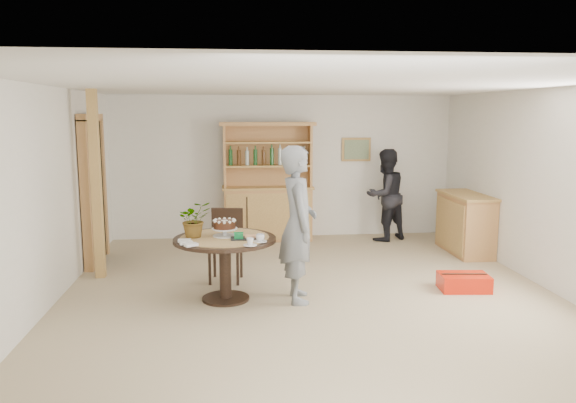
# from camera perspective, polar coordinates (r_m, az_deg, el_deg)

# --- Properties ---
(ground) EXTENTS (7.00, 7.00, 0.00)m
(ground) POSITION_cam_1_polar(r_m,az_deg,el_deg) (6.78, 2.43, -9.88)
(ground) COLOR tan
(ground) RESTS_ON ground
(room_shell) EXTENTS (6.04, 7.04, 2.52)m
(room_shell) POSITION_cam_1_polar(r_m,az_deg,el_deg) (6.44, 2.55, 4.96)
(room_shell) COLOR white
(room_shell) RESTS_ON ground
(doorway) EXTENTS (0.13, 1.10, 2.18)m
(doorway) POSITION_cam_1_polar(r_m,az_deg,el_deg) (8.65, -19.20, 1.27)
(doorway) COLOR black
(doorway) RESTS_ON ground
(pine_post) EXTENTS (0.12, 0.12, 2.50)m
(pine_post) POSITION_cam_1_polar(r_m,az_deg,el_deg) (7.81, -18.89, 1.57)
(pine_post) COLOR tan
(pine_post) RESTS_ON ground
(hutch) EXTENTS (1.62, 0.54, 2.04)m
(hutch) POSITION_cam_1_polar(r_m,az_deg,el_deg) (9.73, -2.07, 0.09)
(hutch) COLOR tan
(hutch) RESTS_ON ground
(sideboard) EXTENTS (0.54, 1.26, 0.94)m
(sideboard) POSITION_cam_1_polar(r_m,az_deg,el_deg) (9.29, 17.56, -2.11)
(sideboard) COLOR tan
(sideboard) RESTS_ON ground
(dining_table) EXTENTS (1.20, 1.20, 0.76)m
(dining_table) POSITION_cam_1_polar(r_m,az_deg,el_deg) (6.64, -6.42, -4.92)
(dining_table) COLOR black
(dining_table) RESTS_ON ground
(dining_chair) EXTENTS (0.48, 0.48, 0.95)m
(dining_chair) POSITION_cam_1_polar(r_m,az_deg,el_deg) (7.46, -6.28, -3.91)
(dining_chair) COLOR black
(dining_chair) RESTS_ON ground
(birthday_cake) EXTENTS (0.30, 0.30, 0.20)m
(birthday_cake) POSITION_cam_1_polar(r_m,az_deg,el_deg) (6.62, -6.46, -2.47)
(birthday_cake) COLOR white
(birthday_cake) RESTS_ON dining_table
(flower_vase) EXTENTS (0.47, 0.44, 0.42)m
(flower_vase) POSITION_cam_1_polar(r_m,az_deg,el_deg) (6.62, -9.51, -1.78)
(flower_vase) COLOR #3F7233
(flower_vase) RESTS_ON dining_table
(gift_tray) EXTENTS (0.30, 0.20, 0.08)m
(gift_tray) POSITION_cam_1_polar(r_m,az_deg,el_deg) (6.47, -4.56, -3.59)
(gift_tray) COLOR black
(gift_tray) RESTS_ON dining_table
(coffee_cup_a) EXTENTS (0.15, 0.15, 0.09)m
(coffee_cup_a) POSITION_cam_1_polar(r_m,az_deg,el_deg) (6.33, -2.84, -3.75)
(coffee_cup_a) COLOR white
(coffee_cup_a) RESTS_ON dining_table
(coffee_cup_b) EXTENTS (0.15, 0.15, 0.08)m
(coffee_cup_b) POSITION_cam_1_polar(r_m,az_deg,el_deg) (6.16, -3.87, -4.16)
(coffee_cup_b) COLOR white
(coffee_cup_b) RESTS_ON dining_table
(napkins) EXTENTS (0.24, 0.33, 0.03)m
(napkins) POSITION_cam_1_polar(r_m,az_deg,el_deg) (6.31, -10.20, -4.14)
(napkins) COLOR white
(napkins) RESTS_ON dining_table
(teen_boy) EXTENTS (0.44, 0.67, 1.83)m
(teen_boy) POSITION_cam_1_polar(r_m,az_deg,el_deg) (6.52, 1.02, -2.33)
(teen_boy) COLOR slate
(teen_boy) RESTS_ON ground
(adult_person) EXTENTS (0.96, 0.88, 1.59)m
(adult_person) POSITION_cam_1_polar(r_m,az_deg,el_deg) (9.82, 9.85, 0.66)
(adult_person) COLOR black
(adult_person) RESTS_ON ground
(red_suitcase) EXTENTS (0.64, 0.46, 0.21)m
(red_suitcase) POSITION_cam_1_polar(r_m,az_deg,el_deg) (7.42, 17.43, -7.82)
(red_suitcase) COLOR red
(red_suitcase) RESTS_ON ground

